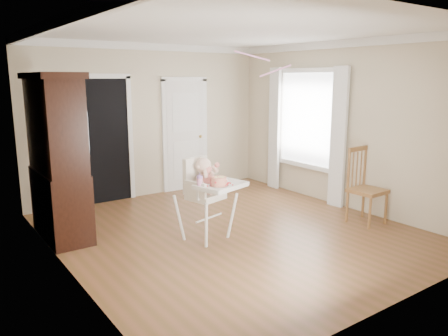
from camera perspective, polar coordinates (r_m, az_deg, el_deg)
floor at (r=6.18m, az=1.19°, el=-8.28°), size 5.00×5.00×0.00m
ceiling at (r=5.84m, az=1.31°, el=17.48°), size 5.00×5.00×0.00m
wall_back at (r=7.99m, az=-9.57°, el=6.07°), size 4.50×0.00×4.50m
wall_left at (r=4.88m, az=-20.51°, el=1.96°), size 0.00×5.00×5.00m
wall_right at (r=7.41m, az=15.41°, el=5.39°), size 0.00×5.00×5.00m
crown_molding at (r=5.83m, az=1.30°, el=16.89°), size 4.50×5.00×0.12m
doorway at (r=7.66m, az=-15.52°, el=3.75°), size 1.06×0.05×2.22m
closet_door at (r=8.33m, az=-5.08°, el=4.16°), size 0.96×0.09×2.13m
window_right at (r=7.90m, az=10.56°, el=5.51°), size 0.13×1.84×2.30m
high_chair at (r=5.71m, az=-2.36°, el=-2.75°), size 0.81×0.92×1.12m
baby at (r=5.69m, az=-2.57°, el=-1.15°), size 0.36×0.26×0.49m
cake at (r=5.49m, az=-0.66°, el=-1.77°), size 0.25×0.25×0.12m
sippy_cup at (r=5.46m, az=-3.20°, el=-1.68°), size 0.07×0.07×0.18m
china_cabinet at (r=6.13m, az=-20.90°, el=1.33°), size 0.57×1.29×2.18m
dining_chair at (r=6.74m, az=17.99°, el=-2.53°), size 0.47×0.47×1.12m
streamer at (r=6.15m, az=3.69°, el=14.41°), size 0.38×0.35×0.15m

